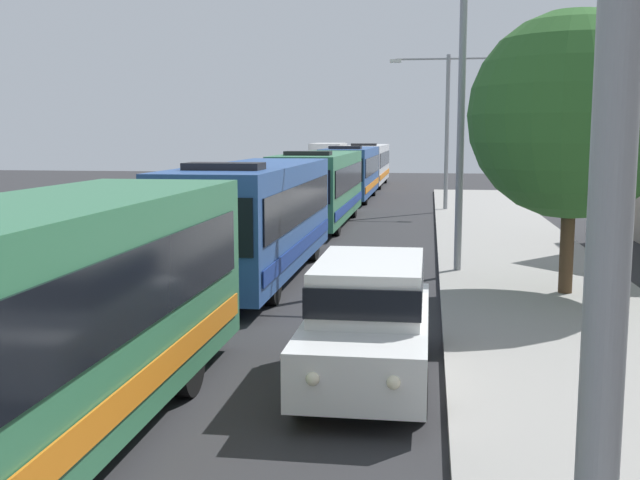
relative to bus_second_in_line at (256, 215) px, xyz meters
The scene contains 9 objects.
bus_second_in_line is the anchor object (origin of this frame).
bus_middle 12.25m from the bus_second_in_line, 90.00° to the left, with size 2.58×11.19×3.21m.
bus_fourth_in_line 25.07m from the bus_second_in_line, 90.00° to the left, with size 2.58×10.81×3.21m.
bus_rear 37.44m from the bus_second_in_line, 90.00° to the left, with size 2.58×12.32×3.21m.
white_suv 9.06m from the bus_second_in_line, 65.85° to the right, with size 1.86×5.01×1.90m.
box_truck_oncoming 39.23m from the bus_second_in_line, 94.83° to the left, with size 2.35×7.21×3.15m.
streetlamp_mid 6.63m from the bus_second_in_line, 11.59° to the left, with size 6.51×0.28×8.48m.
streetlamp_far 19.64m from the bus_second_in_line, 73.83° to the left, with size 5.70×0.28×7.54m.
roadside_tree 8.38m from the bus_second_in_line, 11.78° to the right, with size 4.76×4.76×6.51m.
Camera 1 is at (3.30, 2.82, 3.84)m, focal length 42.97 mm.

